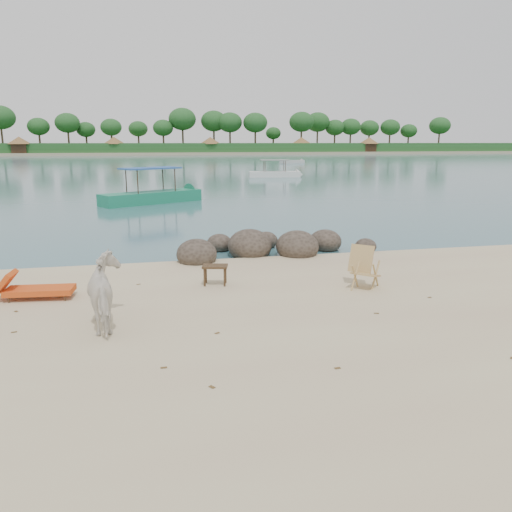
% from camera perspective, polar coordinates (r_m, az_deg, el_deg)
% --- Properties ---
extents(water, '(400.00, 400.00, 0.00)m').
position_cam_1_polar(water, '(98.19, -11.54, 10.67)').
color(water, '#325D65').
rests_on(water, ground).
extents(far_shore, '(420.00, 90.00, 1.40)m').
position_cam_1_polar(far_shore, '(178.16, -12.00, 11.54)').
color(far_shore, tan).
rests_on(far_shore, ground).
extents(far_scenery, '(420.00, 18.00, 9.50)m').
position_cam_1_polar(far_scenery, '(144.83, -11.91, 12.53)').
color(far_scenery, '#1E4C1E').
rests_on(far_scenery, ground).
extents(boulders, '(6.31, 2.97, 1.01)m').
position_cam_1_polar(boulders, '(15.38, 1.15, 1.01)').
color(boulders, '#322921').
rests_on(boulders, ground).
extents(cow, '(1.00, 1.67, 1.32)m').
position_cam_1_polar(cow, '(9.55, -16.55, -4.15)').
color(cow, silver).
rests_on(cow, ground).
extents(side_table, '(0.66, 0.51, 0.48)m').
position_cam_1_polar(side_table, '(11.97, -4.69, -2.33)').
color(side_table, black).
rests_on(side_table, ground).
extents(lounge_chair, '(1.83, 0.79, 0.53)m').
position_cam_1_polar(lounge_chair, '(11.88, -23.49, -3.36)').
color(lounge_chair, '#C96317').
rests_on(lounge_chair, ground).
extents(deck_chair, '(0.92, 0.92, 0.97)m').
position_cam_1_polar(deck_chair, '(11.88, 12.43, -1.49)').
color(deck_chair, tan).
rests_on(deck_chair, ground).
extents(boat_near, '(6.56, 4.66, 3.26)m').
position_cam_1_polar(boat_near, '(29.22, -11.96, 9.20)').
color(boat_near, '#1A7B59').
rests_on(boat_near, water).
extents(boat_mid, '(5.79, 1.89, 2.77)m').
position_cam_1_polar(boat_mid, '(50.39, 2.14, 10.63)').
color(boat_mid, silver).
rests_on(boat_mid, water).
extents(boat_far, '(4.94, 2.52, 0.56)m').
position_cam_1_polar(boat_far, '(84.35, 4.17, 10.76)').
color(boat_far, '#BBBAB6').
rests_on(boat_far, water).
extents(dead_leaves, '(8.82, 7.20, 0.00)m').
position_cam_1_polar(dead_leaves, '(9.03, -7.34, -9.11)').
color(dead_leaves, brown).
rests_on(dead_leaves, ground).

